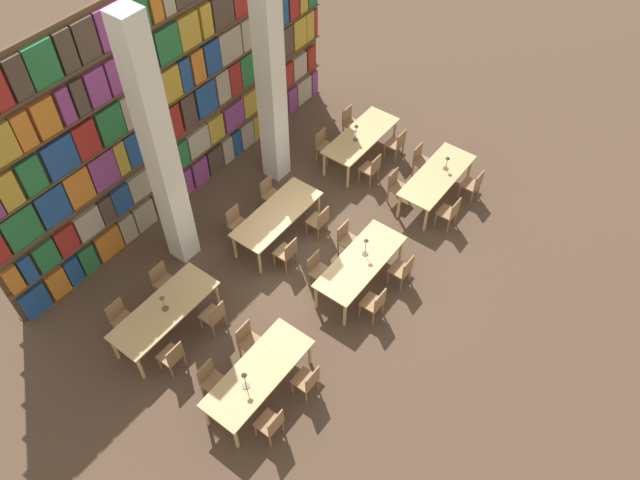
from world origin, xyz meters
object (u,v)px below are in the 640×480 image
object	(u,v)px
chair_21	(324,145)
chair_5	(318,269)
chair_10	(473,184)
desk_lamp_3	(163,300)
reading_table_2	(437,177)
reading_table_5	(361,137)
desk_lamp_2	(447,161)
chair_22	(397,143)
desk_lamp_1	(366,244)
chair_12	(172,356)
chair_3	(249,340)
reading_table_4	(277,216)
chair_1	(211,379)
chair_2	(308,381)
chair_4	(375,303)
reading_table_3	(165,311)
chair_17	(237,223)
reading_table_1	(360,263)
pillar_left	(160,153)
pillar_center	(270,73)
chair_19	(270,194)
chair_23	(350,122)
reading_table_0	(258,374)
chair_15	(163,281)
desk_lamp_4	(356,130)
chair_20	(371,168)
chair_7	(347,239)
chair_11	(421,160)
chair_8	(450,212)
chair_16	(287,252)
chair_9	(396,186)
chair_13	(121,318)
chair_6	(402,270)
chair_18	(319,221)
chair_0	(271,424)

from	to	relation	value
chair_21	chair_5	bearing A→B (deg)	34.70
chair_10	desk_lamp_3	bearing A→B (deg)	156.41
reading_table_2	reading_table_5	size ratio (longest dim) A/B	1.00
chair_5	desk_lamp_2	size ratio (longest dim) A/B	2.23
chair_22	desk_lamp_2	bearing A→B (deg)	-103.93
desk_lamp_1	reading_table_2	bearing A→B (deg)	-0.21
chair_5	chair_12	xyz separation A→B (m)	(-3.38, 0.98, 0.00)
chair_5	desk_lamp_1	world-z (taller)	desk_lamp_1
chair_3	reading_table_4	size ratio (longest dim) A/B	0.37
chair_1	desk_lamp_3	bearing A→B (deg)	-106.64
chair_2	chair_5	distance (m)	2.66
chair_10	desk_lamp_1	bearing A→B (deg)	168.37
chair_4	reading_table_3	bearing A→B (deg)	131.69
desk_lamp_3	chair_17	distance (m)	2.91
chair_1	reading_table_3	xyz separation A→B (m)	(0.47, 1.68, 0.23)
reading_table_2	chair_4	bearing A→B (deg)	-168.83
reading_table_1	pillar_left	bearing A→B (deg)	114.06
pillar_center	chair_19	bearing A→B (deg)	-146.84
pillar_left	reading_table_3	size ratio (longest dim) A/B	2.59
reading_table_4	chair_23	bearing A→B (deg)	10.68
chair_2	reading_table_4	distance (m)	4.09
reading_table_0	chair_12	bearing A→B (deg)	110.17
chair_15	pillar_center	bearing A→B (deg)	-173.00
reading_table_0	chair_17	bearing A→B (deg)	47.60
chair_10	desk_lamp_4	distance (m)	3.17
desk_lamp_1	chair_20	size ratio (longest dim) A/B	0.58
chair_4	chair_7	bearing A→B (deg)	53.46
reading_table_2	chair_11	bearing A→B (deg)	53.83
chair_3	chair_8	world-z (taller)	same
chair_16	chair_20	size ratio (longest dim) A/B	1.00
reading_table_1	chair_12	distance (m)	4.28
chair_5	chair_19	size ratio (longest dim) A/B	1.00
chair_9	chair_16	distance (m)	3.32
chair_8	chair_13	size ratio (longest dim) A/B	1.00
desk_lamp_3	chair_23	distance (m)	7.38
desk_lamp_4	desk_lamp_2	bearing A→B (deg)	-79.60
desk_lamp_4	reading_table_4	bearing A→B (deg)	-179.57
chair_9	chair_16	xyz separation A→B (m)	(-3.22, 0.81, 0.00)
chair_6	chair_23	xyz separation A→B (m)	(3.44, 3.78, 0.00)
chair_3	desk_lamp_2	xyz separation A→B (m)	(6.36, -0.78, 0.56)
chair_6	chair_11	size ratio (longest dim) A/B	1.00
pillar_left	desk_lamp_4	xyz separation A→B (m)	(4.82, -1.39, -1.89)
chair_12	desk_lamp_3	bearing A→B (deg)	50.71
chair_16	chair_18	size ratio (longest dim) A/B	1.00
reading_table_1	chair_7	size ratio (longest dim) A/B	2.67
chair_0	chair_2	xyz separation A→B (m)	(1.07, 0.00, 0.00)
chair_21	reading_table_2	bearing A→B (deg)	98.91
reading_table_2	reading_table_3	world-z (taller)	same
chair_10	chair_1	bearing A→B (deg)	169.15
chair_1	reading_table_4	bearing A→B (deg)	-158.16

